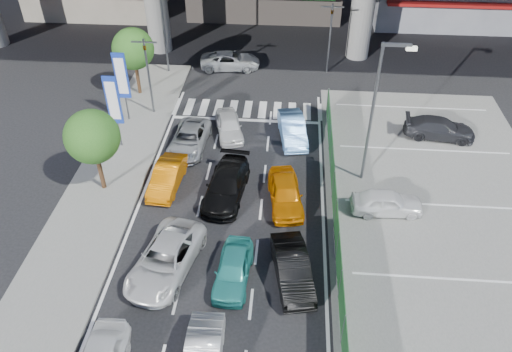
# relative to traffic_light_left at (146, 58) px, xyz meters

# --- Properties ---
(ground) EXTENTS (120.00, 120.00, 0.00)m
(ground) POSITION_rel_traffic_light_left_xyz_m (6.20, -12.00, -3.94)
(ground) COLOR black
(ground) RESTS_ON ground
(parking_lot) EXTENTS (12.00, 28.00, 0.06)m
(parking_lot) POSITION_rel_traffic_light_left_xyz_m (17.20, -10.00, -3.91)
(parking_lot) COLOR #61615E
(parking_lot) RESTS_ON ground
(sidewalk_left) EXTENTS (4.00, 30.00, 0.12)m
(sidewalk_left) POSITION_rel_traffic_light_left_xyz_m (-0.80, -8.00, -3.88)
(sidewalk_left) COLOR #61615E
(sidewalk_left) RESTS_ON ground
(fence_run) EXTENTS (0.16, 22.00, 1.80)m
(fence_run) POSITION_rel_traffic_light_left_xyz_m (11.50, -11.00, -3.04)
(fence_run) COLOR #1B4E22
(fence_run) RESTS_ON ground
(traffic_light_left) EXTENTS (1.60, 1.24, 5.20)m
(traffic_light_left) POSITION_rel_traffic_light_left_xyz_m (0.00, 0.00, 0.00)
(traffic_light_left) COLOR #595B60
(traffic_light_left) RESTS_ON ground
(traffic_light_right) EXTENTS (1.60, 1.24, 5.20)m
(traffic_light_right) POSITION_rel_traffic_light_left_xyz_m (11.70, 7.00, 0.00)
(traffic_light_right) COLOR #595B60
(traffic_light_right) RESTS_ON ground
(street_lamp_right) EXTENTS (1.65, 0.22, 8.00)m
(street_lamp_right) POSITION_rel_traffic_light_left_xyz_m (13.37, -6.00, 0.83)
(street_lamp_right) COLOR #595B60
(street_lamp_right) RESTS_ON ground
(street_lamp_left) EXTENTS (1.65, 0.22, 8.00)m
(street_lamp_left) POSITION_rel_traffic_light_left_xyz_m (-0.13, 6.00, 0.83)
(street_lamp_left) COLOR #595B60
(street_lamp_left) RESTS_ON ground
(signboard_near) EXTENTS (0.80, 0.14, 4.70)m
(signboard_near) POSITION_rel_traffic_light_left_xyz_m (-1.00, -4.01, -0.87)
(signboard_near) COLOR #595B60
(signboard_near) RESTS_ON ground
(signboard_far) EXTENTS (0.80, 0.14, 4.70)m
(signboard_far) POSITION_rel_traffic_light_left_xyz_m (-1.40, -1.01, -0.87)
(signboard_far) COLOR #595B60
(signboard_far) RESTS_ON ground
(tree_near) EXTENTS (2.80, 2.80, 4.80)m
(tree_near) POSITION_rel_traffic_light_left_xyz_m (-0.80, -8.00, -0.55)
(tree_near) COLOR #382314
(tree_near) RESTS_ON ground
(tree_far) EXTENTS (2.80, 2.80, 4.80)m
(tree_far) POSITION_rel_traffic_light_left_xyz_m (-1.60, 2.50, -0.55)
(tree_far) COLOR #382314
(tree_far) RESTS_ON ground
(sedan_white_mid_left) EXTENTS (3.28, 5.33, 1.38)m
(sedan_white_mid_left) POSITION_rel_traffic_light_left_xyz_m (3.84, -13.38, -3.25)
(sedan_white_mid_left) COLOR silver
(sedan_white_mid_left) RESTS_ON ground
(taxi_teal_mid) EXTENTS (1.69, 3.75, 1.25)m
(taxi_teal_mid) POSITION_rel_traffic_light_left_xyz_m (6.90, -13.68, -3.31)
(taxi_teal_mid) COLOR teal
(taxi_teal_mid) RESTS_ON ground
(hatch_black_mid_right) EXTENTS (2.21, 4.27, 1.34)m
(hatch_black_mid_right) POSITION_rel_traffic_light_left_xyz_m (9.49, -13.47, -3.27)
(hatch_black_mid_right) COLOR black
(hatch_black_mid_right) RESTS_ON ground
(taxi_orange_left) EXTENTS (1.60, 3.92, 1.26)m
(taxi_orange_left) POSITION_rel_traffic_light_left_xyz_m (2.61, -7.48, -3.30)
(taxi_orange_left) COLOR #BE6003
(taxi_orange_left) RESTS_ON ground
(sedan_black_mid) EXTENTS (2.41, 4.93, 1.38)m
(sedan_black_mid) POSITION_rel_traffic_light_left_xyz_m (5.89, -7.98, -3.25)
(sedan_black_mid) COLOR black
(sedan_black_mid) RESTS_ON ground
(taxi_orange_right) EXTENTS (2.21, 4.25, 1.38)m
(taxi_orange_right) POSITION_rel_traffic_light_left_xyz_m (9.02, -8.41, -3.25)
(taxi_orange_right) COLOR #C06604
(taxi_orange_right) RESTS_ON ground
(wagon_silver_front_left) EXTENTS (2.25, 4.48, 1.22)m
(wagon_silver_front_left) POSITION_rel_traffic_light_left_xyz_m (3.11, -3.78, -3.33)
(wagon_silver_front_left) COLOR #95989C
(wagon_silver_front_left) RESTS_ON ground
(sedan_white_front_mid) EXTENTS (2.36, 3.94, 1.26)m
(sedan_white_front_mid) POSITION_rel_traffic_light_left_xyz_m (5.32, -2.12, -3.31)
(sedan_white_front_mid) COLOR silver
(sedan_white_front_mid) RESTS_ON ground
(kei_truck_front_right) EXTENTS (2.07, 4.29, 1.36)m
(kei_truck_front_right) POSITION_rel_traffic_light_left_xyz_m (9.25, -2.28, -3.26)
(kei_truck_front_right) COLOR #66A0E9
(kei_truck_front_right) RESTS_ON ground
(crossing_wagon_silver) EXTENTS (4.70, 2.46, 1.26)m
(crossing_wagon_silver) POSITION_rel_traffic_light_left_xyz_m (4.31, 7.05, -3.31)
(crossing_wagon_silver) COLOR #B0B4B8
(crossing_wagon_silver) RESTS_ON ground
(parked_sedan_white) EXTENTS (3.69, 1.62, 1.24)m
(parked_sedan_white) POSITION_rel_traffic_light_left_xyz_m (14.17, -8.72, -3.26)
(parked_sedan_white) COLOR white
(parked_sedan_white) RESTS_ON parking_lot
(parked_sedan_dgrey) EXTENTS (4.45, 2.25, 1.24)m
(parked_sedan_dgrey) POSITION_rel_traffic_light_left_xyz_m (18.29, -1.49, -3.26)
(parked_sedan_dgrey) COLOR #28292D
(parked_sedan_dgrey) RESTS_ON parking_lot
(traffic_cone) EXTENTS (0.42, 0.42, 0.69)m
(traffic_cone) POSITION_rel_traffic_light_left_xyz_m (13.61, -8.30, -3.53)
(traffic_cone) COLOR #EA3C0D
(traffic_cone) RESTS_ON parking_lot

